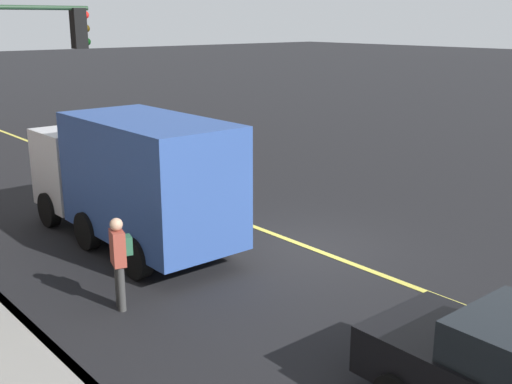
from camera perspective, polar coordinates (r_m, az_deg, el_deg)
ground at (r=14.97m, az=4.54°, el=-4.96°), size 200.00×200.00×0.00m
curb_edge at (r=11.65m, az=-19.78°, el=-11.68°), size 80.00×0.16×0.15m
lane_stripe_center at (r=14.97m, az=4.54°, el=-4.93°), size 80.00×0.16×0.01m
truck_blue at (r=14.98m, az=-11.13°, el=1.43°), size 6.52×2.41×3.10m
pedestrian_with_backpack at (r=11.75m, az=-12.31°, el=-5.69°), size 0.46×0.44×1.76m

